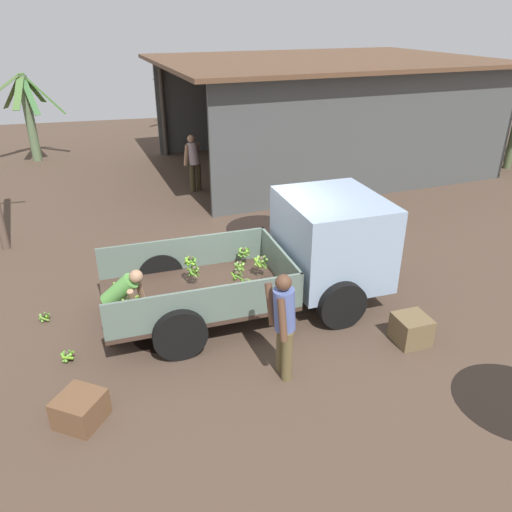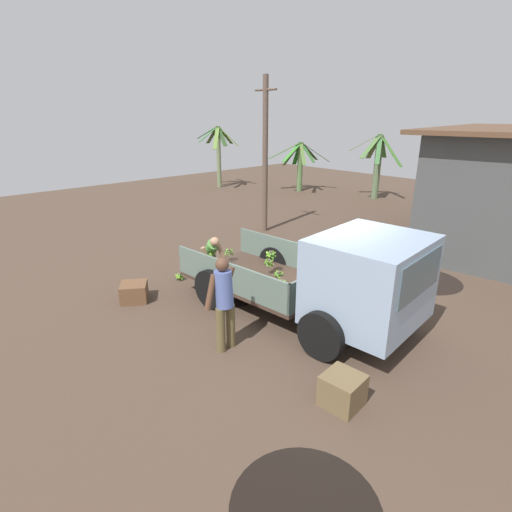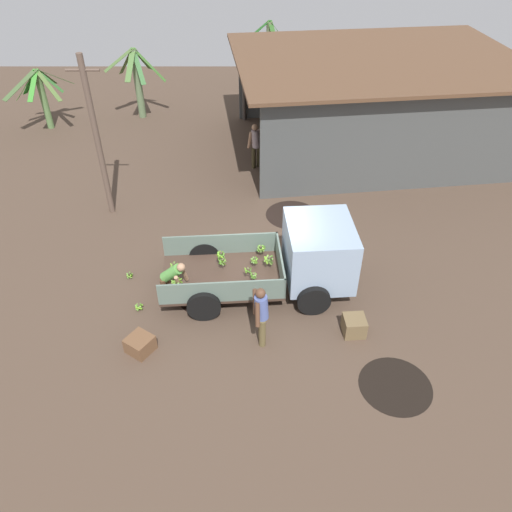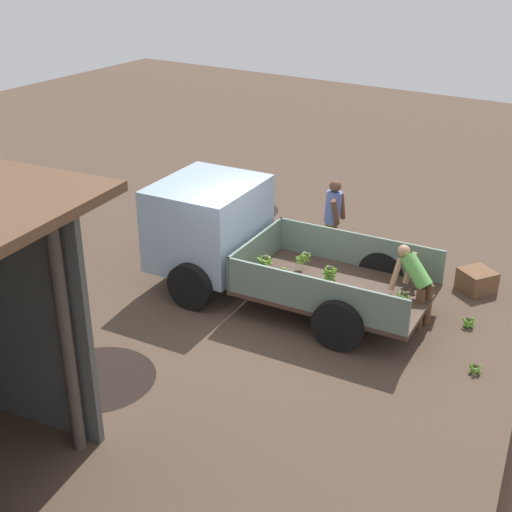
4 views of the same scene
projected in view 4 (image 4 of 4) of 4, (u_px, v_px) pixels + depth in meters
name	position (u px, v px, depth m)	size (l,w,h in m)	color
ground	(263.00, 313.00, 12.26)	(36.00, 36.00, 0.00)	#4D3B2F
mud_patch_0	(98.00, 378.00, 10.52)	(1.70, 1.70, 0.01)	black
mud_patch_1	(244.00, 210.00, 16.59)	(1.61, 1.61, 0.01)	black
mud_patch_2	(371.00, 312.00, 12.28)	(1.21, 1.21, 0.01)	black
cargo_truck	(230.00, 235.00, 12.73)	(5.06, 2.53, 1.93)	#423026
person_foreground_visitor	(333.00, 217.00, 13.78)	(0.38, 0.71, 1.67)	brown
person_worker_loading	(416.00, 281.00, 11.67)	(0.73, 0.66, 1.31)	brown
banana_bunch_on_ground_0	(475.00, 368.00, 10.60)	(0.21, 0.20, 0.16)	#433D2B
banana_bunch_on_ground_1	(469.00, 322.00, 11.80)	(0.22, 0.22, 0.19)	#4D4532
wooden_crate_0	(477.00, 281.00, 12.93)	(0.55, 0.55, 0.40)	brown
wooden_crate_1	(229.00, 230.00, 14.95)	(0.52, 0.52, 0.46)	brown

